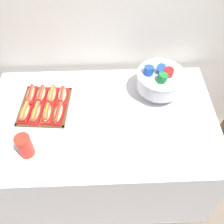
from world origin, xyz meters
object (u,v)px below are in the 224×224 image
at_px(serving_tray, 45,106).
at_px(cup_stack, 25,146).
at_px(hot_dog_7, 62,95).
at_px(hot_dog_2, 47,113).
at_px(hot_dog_3, 58,113).
at_px(hot_dog_4, 31,94).
at_px(hot_dog_1, 36,113).
at_px(hot_dog_5, 41,94).
at_px(hot_dog_6, 52,95).
at_px(punch_bowl, 160,80).
at_px(hot_dog_0, 25,112).
at_px(buffet_table, 104,148).

xyz_separation_m(serving_tray, cup_stack, (-0.06, -0.37, 0.07)).
distance_m(serving_tray, hot_dog_7, 0.14).
relative_size(hot_dog_2, hot_dog_3, 0.88).
bearing_deg(serving_tray, cup_stack, -99.54).
bearing_deg(hot_dog_4, hot_dog_1, -70.62).
bearing_deg(hot_dog_4, hot_dog_3, -41.32).
xyz_separation_m(serving_tray, hot_dog_7, (0.12, 0.07, 0.03)).
bearing_deg(cup_stack, hot_dog_5, 86.00).
xyz_separation_m(serving_tray, hot_dog_4, (-0.10, 0.09, 0.03)).
xyz_separation_m(hot_dog_5, hot_dog_6, (0.07, -0.01, -0.00)).
bearing_deg(punch_bowl, hot_dog_5, -178.99).
relative_size(hot_dog_4, hot_dog_5, 1.16).
xyz_separation_m(hot_dog_2, hot_dog_7, (0.09, 0.16, -0.00)).
height_order(hot_dog_4, hot_dog_5, hot_dog_5).
bearing_deg(hot_dog_4, hot_dog_0, -95.06).
bearing_deg(hot_dog_6, hot_dog_2, -95.06).
relative_size(serving_tray, hot_dog_7, 2.48).
height_order(hot_dog_7, punch_bowl, punch_bowl).
relative_size(serving_tray, hot_dog_5, 2.42).
xyz_separation_m(hot_dog_1, cup_stack, (-0.02, -0.29, 0.04)).
xyz_separation_m(hot_dog_0, hot_dog_2, (0.15, -0.01, 0.00)).
bearing_deg(hot_dog_5, hot_dog_3, -52.79).
relative_size(hot_dog_1, punch_bowl, 0.54).
height_order(serving_tray, hot_dog_6, hot_dog_6).
distance_m(buffet_table, hot_dog_4, 0.68).
bearing_deg(punch_bowl, cup_stack, -151.63).
distance_m(hot_dog_5, punch_bowl, 0.84).
bearing_deg(hot_dog_1, serving_tray, 60.49).
height_order(hot_dog_2, cup_stack, cup_stack).
distance_m(serving_tray, hot_dog_2, 0.10).
bearing_deg(buffet_table, cup_stack, -151.44).
relative_size(hot_dog_3, punch_bowl, 0.55).
xyz_separation_m(hot_dog_5, punch_bowl, (0.83, 0.01, 0.10)).
bearing_deg(punch_bowl, serving_tray, -172.90).
distance_m(hot_dog_0, hot_dog_5, 0.18).
height_order(hot_dog_0, punch_bowl, punch_bowl).
xyz_separation_m(hot_dog_1, hot_dog_7, (0.16, 0.15, -0.00)).
bearing_deg(hot_dog_5, punch_bowl, 1.01).
xyz_separation_m(hot_dog_3, hot_dog_7, (0.01, 0.16, -0.00)).
relative_size(hot_dog_5, punch_bowl, 0.48).
xyz_separation_m(hot_dog_3, punch_bowl, (0.70, 0.19, 0.10)).
bearing_deg(hot_dog_3, hot_dog_6, 109.38).
bearing_deg(hot_dog_1, hot_dog_5, 84.94).
distance_m(buffet_table, hot_dog_2, 0.55).
distance_m(hot_dog_3, cup_stack, 0.32).
height_order(buffet_table, punch_bowl, punch_bowl).
bearing_deg(hot_dog_7, hot_dog_0, -148.81).
distance_m(buffet_table, hot_dog_6, 0.57).
bearing_deg(hot_dog_5, hot_dog_7, -5.06).
height_order(hot_dog_6, punch_bowl, punch_bowl).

